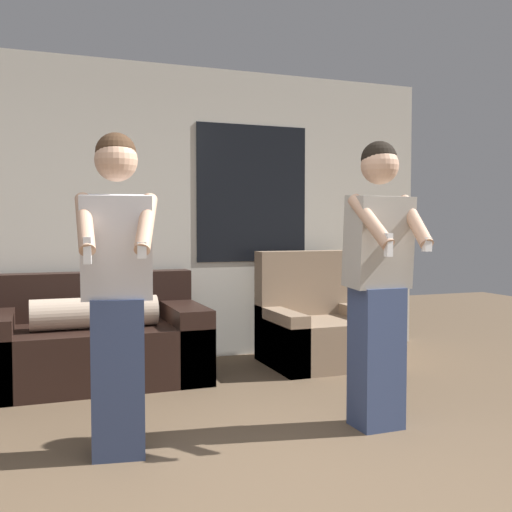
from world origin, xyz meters
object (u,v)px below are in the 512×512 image
Objects in this scene: couch at (93,343)px; person_left at (118,289)px; armchair at (318,329)px; person_right at (378,279)px.

person_left reaches higher than couch.
armchair is 2.61m from person_left.
armchair is at bearing -1.97° from couch.
couch is at bearing 130.98° from person_right.
armchair is at bearing 39.07° from person_left.
person_right is at bearing -49.02° from couch.
couch is 1.77m from person_left.
couch is 1.72× the size of armchair.
person_left is at bearing -90.63° from couch.
armchair is 0.57× the size of person_right.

